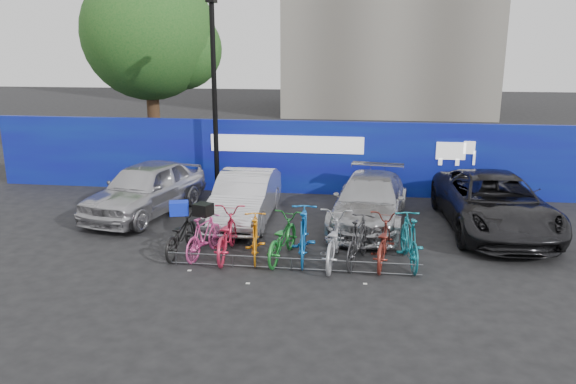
% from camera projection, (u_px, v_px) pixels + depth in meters
% --- Properties ---
extents(ground, '(100.00, 100.00, 0.00)m').
position_uv_depth(ground, '(295.00, 260.00, 12.80)').
color(ground, black).
rests_on(ground, ground).
extents(hoarding, '(22.00, 0.18, 2.40)m').
position_uv_depth(hoarding, '(317.00, 158.00, 18.24)').
color(hoarding, '#100A92').
rests_on(hoarding, ground).
extents(tree, '(5.40, 5.20, 7.80)m').
position_uv_depth(tree, '(155.00, 37.00, 22.02)').
color(tree, '#382314').
rests_on(tree, ground).
extents(lamppost, '(0.25, 0.50, 6.11)m').
position_uv_depth(lamppost, '(214.00, 94.00, 17.55)').
color(lamppost, black).
rests_on(lamppost, ground).
extents(bike_rack, '(5.60, 0.03, 0.30)m').
position_uv_depth(bike_rack, '(291.00, 264.00, 12.18)').
color(bike_rack, '#595B60').
rests_on(bike_rack, ground).
extents(car_0, '(2.79, 4.77, 1.52)m').
position_uv_depth(car_0, '(145.00, 188.00, 16.13)').
color(car_0, '#B1B0B5').
rests_on(car_0, ground).
extents(car_1, '(1.47, 4.15, 1.37)m').
position_uv_depth(car_1, '(245.00, 197.00, 15.48)').
color(car_1, silver).
rests_on(car_1, ground).
extents(car_2, '(2.37, 4.77, 1.33)m').
position_uv_depth(car_2, '(370.00, 201.00, 15.20)').
color(car_2, '#A3A5A8').
rests_on(car_2, ground).
extents(car_3, '(2.78, 5.47, 1.48)m').
position_uv_depth(car_3, '(494.00, 203.00, 14.72)').
color(car_3, black).
rests_on(car_3, ground).
extents(bike_0, '(0.73, 1.85, 0.96)m').
position_uv_depth(bike_0, '(180.00, 234.00, 13.11)').
color(bike_0, black).
rests_on(bike_0, ground).
extents(bike_1, '(0.84, 1.71, 0.99)m').
position_uv_depth(bike_1, '(204.00, 236.00, 12.94)').
color(bike_1, '#DC4593').
rests_on(bike_1, ground).
extents(bike_2, '(0.83, 2.10, 1.09)m').
position_uv_depth(bike_2, '(226.00, 234.00, 12.92)').
color(bike_2, '#BC203F').
rests_on(bike_2, ground).
extents(bike_3, '(0.77, 1.78, 1.04)m').
position_uv_depth(bike_3, '(255.00, 237.00, 12.80)').
color(bike_3, orange).
rests_on(bike_3, ground).
extents(bike_4, '(0.98, 2.01, 1.01)m').
position_uv_depth(bike_4, '(282.00, 238.00, 12.77)').
color(bike_4, '#1E7E2B').
rests_on(bike_4, ground).
extents(bike_5, '(0.72, 2.08, 1.23)m').
position_uv_depth(bike_5, '(304.00, 234.00, 12.72)').
color(bike_5, '#115DB0').
rests_on(bike_5, ground).
extents(bike_6, '(0.87, 2.15, 1.11)m').
position_uv_depth(bike_6, '(333.00, 240.00, 12.50)').
color(bike_6, '#A6A7AD').
rests_on(bike_6, ground).
extents(bike_7, '(0.96, 1.89, 1.09)m').
position_uv_depth(bike_7, '(358.00, 240.00, 12.51)').
color(bike_7, '#272729').
rests_on(bike_7, ground).
extents(bike_8, '(0.93, 2.07, 1.05)m').
position_uv_depth(bike_8, '(383.00, 241.00, 12.51)').
color(bike_8, maroon).
rests_on(bike_8, ground).
extents(bike_9, '(0.76, 1.98, 1.16)m').
position_uv_depth(bike_9, '(409.00, 240.00, 12.42)').
color(bike_9, '#13707F').
rests_on(bike_9, ground).
extents(cargo_crate, '(0.51, 0.44, 0.31)m').
position_uv_depth(cargo_crate, '(179.00, 208.00, 12.95)').
color(cargo_crate, '#0E26D2').
rests_on(cargo_crate, bike_0).
extents(cargo_topcase, '(0.47, 0.45, 0.28)m').
position_uv_depth(cargo_topcase, '(203.00, 209.00, 12.78)').
color(cargo_topcase, black).
rests_on(cargo_topcase, bike_1).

